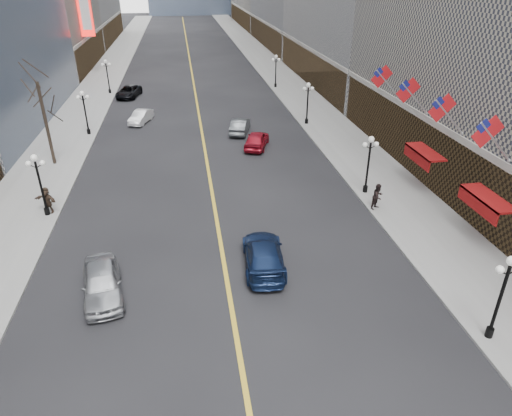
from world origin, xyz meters
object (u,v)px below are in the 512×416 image
object	(u,v)px
streetlamp_west_1	(39,179)
car_sb_near	(264,255)
streetlamp_east_2	(308,99)
streetlamp_east_3	(276,68)
car_nb_far	(129,92)
streetlamp_east_0	(503,290)
car_nb_near	(102,282)
streetlamp_east_1	(369,159)
car_sb_mid	(257,140)
streetlamp_west_3	(107,73)
car_nb_mid	(141,117)
streetlamp_west_2	(85,108)
car_sb_far	(240,126)

from	to	relation	value
streetlamp_west_1	car_sb_near	xyz separation A→B (m)	(14.08, -8.46, -2.08)
streetlamp_west_1	car_sb_near	distance (m)	16.56
streetlamp_east_2	streetlamp_west_1	size ratio (longest dim) A/B	1.00
streetlamp_east_3	car_nb_far	bearing A→B (deg)	-173.91
streetlamp_east_0	car_nb_near	distance (m)	19.59
streetlamp_east_1	car_sb_mid	size ratio (longest dim) A/B	0.94
streetlamp_west_1	streetlamp_west_3	distance (m)	36.00
streetlamp_east_3	car_nb_mid	world-z (taller)	streetlamp_east_3
streetlamp_east_2	car_nb_far	xyz separation A→B (m)	(-20.80, 15.78, -2.15)
streetlamp_east_3	streetlamp_east_0	bearing A→B (deg)	-90.00
streetlamp_west_1	car_nb_mid	size ratio (longest dim) A/B	1.06
streetlamp_east_2	car_nb_near	xyz separation A→B (m)	(-18.47, -27.78, -2.05)
car_nb_far	car_sb_near	xyz separation A→B (m)	(11.28, -42.24, 0.07)
streetlamp_east_0	streetlamp_west_3	distance (m)	57.10
streetlamp_west_3	car_nb_near	world-z (taller)	streetlamp_west_3
car_nb_mid	car_nb_far	size ratio (longest dim) A/B	0.79
car_nb_near	car_nb_far	xyz separation A→B (m)	(-2.33, 43.56, -0.10)
streetlamp_east_2	car_sb_near	bearing A→B (deg)	-109.79
streetlamp_east_1	streetlamp_east_3	xyz separation A→B (m)	(0.00, 36.00, 0.00)
streetlamp_east_1	car_nb_mid	size ratio (longest dim) A/B	1.06
streetlamp_east_1	car_sb_mid	distance (m)	13.51
car_nb_far	car_sb_near	world-z (taller)	car_sb_near
streetlamp_east_2	car_nb_near	world-z (taller)	streetlamp_east_2
streetlamp_east_1	car_nb_mid	distance (m)	28.46
streetlamp_west_3	car_nb_mid	xyz separation A→B (m)	(5.18, -14.41, -2.20)
streetlamp_west_3	car_nb_mid	world-z (taller)	streetlamp_west_3
streetlamp_east_1	streetlamp_east_3	bearing A→B (deg)	90.00
car_nb_near	car_nb_mid	size ratio (longest dim) A/B	1.17
car_nb_near	streetlamp_west_3	bearing A→B (deg)	86.55
car_sb_near	streetlamp_east_3	bearing A→B (deg)	-97.41
streetlamp_west_3	car_sb_near	xyz separation A→B (m)	(14.08, -44.46, -2.08)
car_nb_near	car_sb_mid	xyz separation A→B (m)	(11.75, 21.32, -0.03)
streetlamp_east_1	streetlamp_east_2	world-z (taller)	same
streetlamp_east_0	streetlamp_east_1	xyz separation A→B (m)	(0.00, 16.00, 0.00)
streetlamp_east_0	streetlamp_east_2	xyz separation A→B (m)	(0.00, 34.00, 0.00)
streetlamp_west_2	car_nb_near	distance (m)	28.32
streetlamp_east_0	streetlamp_west_2	xyz separation A→B (m)	(-23.60, 34.00, 0.00)
car_nb_far	streetlamp_west_3	bearing A→B (deg)	153.60
streetlamp_east_1	car_nb_near	world-z (taller)	streetlamp_east_1
streetlamp_east_2	streetlamp_west_2	bearing A→B (deg)	180.00
streetlamp_east_1	streetlamp_east_3	distance (m)	36.00
streetlamp_east_2	car_nb_mid	xyz separation A→B (m)	(-18.42, 3.59, -2.20)
car_nb_mid	car_sb_far	xyz separation A→B (m)	(10.66, -5.33, 0.07)
car_sb_mid	streetlamp_west_3	bearing A→B (deg)	-36.09
car_nb_far	car_sb_mid	bearing A→B (deg)	-45.67
streetlamp_west_2	streetlamp_east_3	bearing A→B (deg)	37.33
streetlamp_east_0	car_nb_near	world-z (taller)	streetlamp_east_0
car_sb_near	streetlamp_east_0	bearing A→B (deg)	146.30
streetlamp_east_0	car_sb_mid	size ratio (longest dim) A/B	0.94
streetlamp_east_3	car_sb_far	world-z (taller)	streetlamp_east_3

